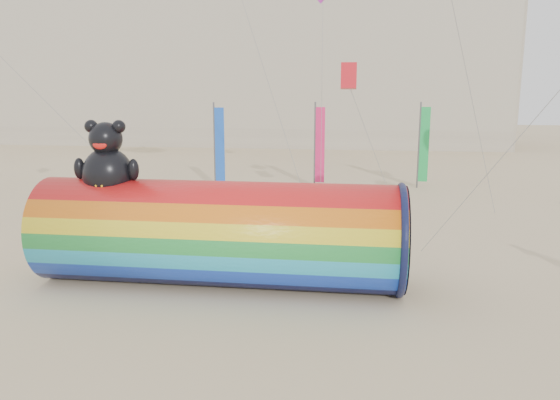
# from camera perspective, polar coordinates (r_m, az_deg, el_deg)

# --- Properties ---
(ground) EXTENTS (160.00, 160.00, 0.00)m
(ground) POSITION_cam_1_polar(r_m,az_deg,el_deg) (17.17, -2.36, -8.83)
(ground) COLOR #CCB58C
(ground) RESTS_ON ground
(hotel_building) EXTENTS (60.40, 15.40, 20.60)m
(hotel_building) POSITION_cam_1_polar(r_m,az_deg,el_deg) (63.69, -5.93, 15.44)
(hotel_building) COLOR #B7AD99
(hotel_building) RESTS_ON ground
(windsock_assembly) EXTENTS (11.13, 3.39, 5.13)m
(windsock_assembly) POSITION_cam_1_polar(r_m,az_deg,el_deg) (16.87, -6.35, -3.20)
(windsock_assembly) COLOR red
(windsock_assembly) RESTS_ON ground
(festival_banners) EXTENTS (12.62, 2.79, 5.20)m
(festival_banners) POSITION_cam_1_polar(r_m,az_deg,el_deg) (32.70, 4.31, 5.69)
(festival_banners) COLOR #59595E
(festival_banners) RESTS_ON ground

